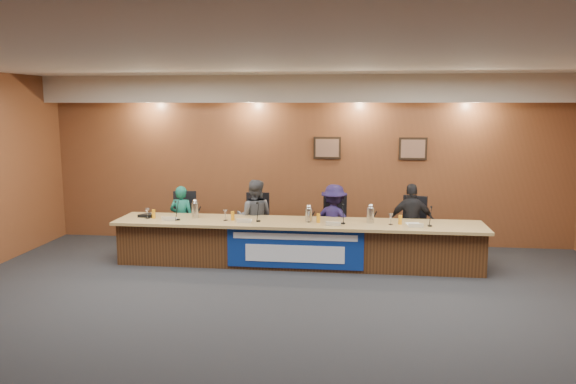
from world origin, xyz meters
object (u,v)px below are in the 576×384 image
dais_body (297,244)px  carafe_left (195,210)px  panelist_b (255,217)px  office_chair_d (411,231)px  panelist_c (334,221)px  office_chair_b (256,227)px  speakerphone (147,215)px  office_chair_c (334,229)px  banner (295,249)px  panelist_d (412,222)px  carafe_mid (309,215)px  office_chair_a (184,225)px  panelist_a (182,219)px  carafe_right (371,215)px

dais_body → carafe_left: 1.84m
panelist_b → office_chair_d: 2.76m
dais_body → panelist_c: bearing=43.6°
office_chair_b → office_chair_d: same height
dais_body → speakerphone: (-2.62, 0.02, 0.43)m
office_chair_c → carafe_left: carafe_left is taller
banner → panelist_d: (1.92, 0.97, 0.29)m
panelist_d → carafe_left: bearing=8.3°
dais_body → carafe_mid: 0.55m
carafe_left → office_chair_a: bearing=123.5°
panelist_d → office_chair_a: panelist_d is taller
office_chair_a → office_chair_d: same height
dais_body → panelist_a: size_ratio=4.91×
carafe_mid → office_chair_a: bearing=163.9°
office_chair_b → carafe_right: carafe_right is taller
panelist_a → carafe_mid: 2.44m
banner → carafe_mid: bearing=63.9°
dais_body → office_chair_d: (1.92, 0.66, 0.13)m
office_chair_c → office_chair_d: same height
office_chair_d → speakerphone: (-4.54, -0.63, 0.30)m
dais_body → office_chair_d: size_ratio=12.50×
dais_body → office_chair_a: bearing=163.2°
carafe_right → speakerphone: (-3.82, 0.03, -0.10)m
panelist_b → office_chair_a: size_ratio=2.82×
office_chair_c → speakerphone: bearing=-167.2°
panelist_a → panelist_b: bearing=-176.9°
office_chair_b → carafe_mid: bearing=-33.1°
carafe_mid → office_chair_c: bearing=60.0°
panelist_b → panelist_d: (2.75, 0.00, -0.01)m
office_chair_d → carafe_right: size_ratio=1.90×
banner → office_chair_a: 2.42m
panelist_b → carafe_right: (2.03, -0.56, 0.20)m
office_chair_b → carafe_left: carafe_left is taller
panelist_a → office_chair_b: (1.34, 0.10, -0.13)m
dais_body → carafe_left: size_ratio=23.08×
office_chair_c → carafe_mid: carafe_mid is taller
panelist_b → office_chair_b: 0.22m
office_chair_a → office_chair_d: size_ratio=1.00×
office_chair_d → carafe_mid: size_ratio=2.16×
dais_body → office_chair_a: dais_body is taller
office_chair_a → carafe_left: size_ratio=1.85×
dais_body → panelist_d: bearing=16.1°
dais_body → panelist_b: (-0.83, 0.56, 0.33)m
banner → office_chair_b: banner is taller
office_chair_c → carafe_left: (-2.35, -0.62, 0.40)m
banner → office_chair_c: size_ratio=4.58×
panelist_b → office_chair_d: size_ratio=2.82×
panelist_a → office_chair_a: bearing=-86.9°
panelist_a → banner: bearing=159.0°
panelist_d → office_chair_a: size_ratio=2.77×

